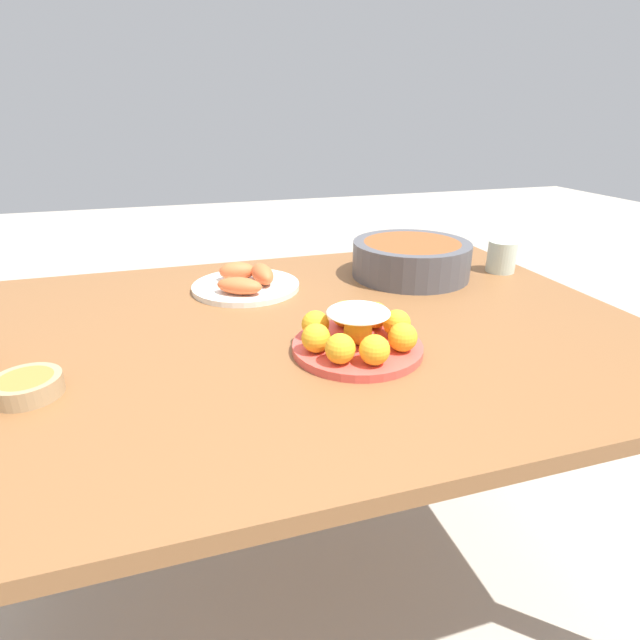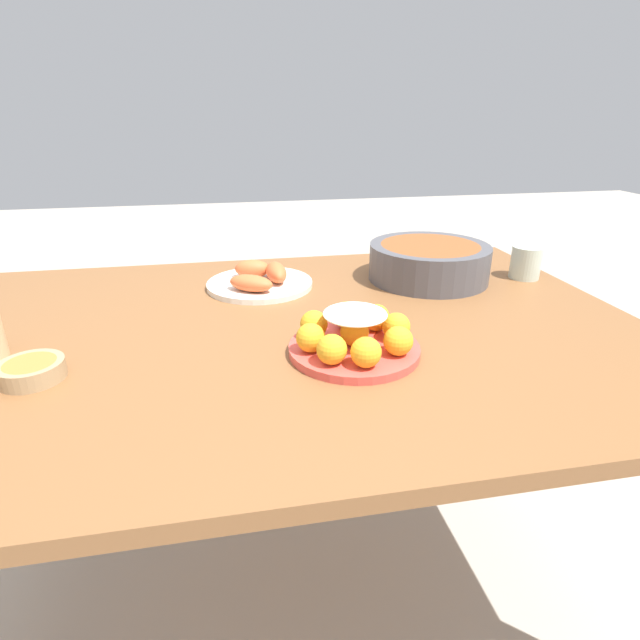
{
  "view_description": "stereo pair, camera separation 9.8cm",
  "coord_description": "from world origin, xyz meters",
  "px_view_note": "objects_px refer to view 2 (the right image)",
  "views": [
    {
      "loc": [
        -0.21,
        -0.94,
        1.17
      ],
      "look_at": [
        0.05,
        -0.08,
        0.79
      ],
      "focal_mm": 28.0,
      "sensor_mm": 36.0,
      "label": 1
    },
    {
      "loc": [
        -0.12,
        -0.97,
        1.17
      ],
      "look_at": [
        0.05,
        -0.08,
        0.79
      ],
      "focal_mm": 28.0,
      "sensor_mm": 36.0,
      "label": 2
    }
  ],
  "objects_px": {
    "dining_table": "(291,360)",
    "cup_far": "(526,262)",
    "cake_plate": "(355,337)",
    "serving_bowl": "(429,261)",
    "seafood_platter": "(260,280)",
    "sauce_bowl": "(31,370)"
  },
  "relations": [
    {
      "from": "dining_table",
      "to": "serving_bowl",
      "type": "relative_size",
      "value": 4.79
    },
    {
      "from": "dining_table",
      "to": "sauce_bowl",
      "type": "distance_m",
      "value": 0.49
    },
    {
      "from": "dining_table",
      "to": "cup_far",
      "type": "distance_m",
      "value": 0.71
    },
    {
      "from": "cup_far",
      "to": "dining_table",
      "type": "bearing_deg",
      "value": -163.03
    },
    {
      "from": "dining_table",
      "to": "cup_far",
      "type": "xyz_separation_m",
      "value": [
        0.67,
        0.2,
        0.13
      ]
    },
    {
      "from": "seafood_platter",
      "to": "cake_plate",
      "type": "bearing_deg",
      "value": -70.73
    },
    {
      "from": "serving_bowl",
      "to": "seafood_platter",
      "type": "height_order",
      "value": "serving_bowl"
    },
    {
      "from": "serving_bowl",
      "to": "seafood_platter",
      "type": "distance_m",
      "value": 0.45
    },
    {
      "from": "dining_table",
      "to": "cake_plate",
      "type": "xyz_separation_m",
      "value": [
        0.1,
        -0.15,
        0.12
      ]
    },
    {
      "from": "cup_far",
      "to": "cake_plate",
      "type": "bearing_deg",
      "value": -147.95
    },
    {
      "from": "seafood_platter",
      "to": "serving_bowl",
      "type": "bearing_deg",
      "value": -2.32
    },
    {
      "from": "dining_table",
      "to": "seafood_platter",
      "type": "height_order",
      "value": "seafood_platter"
    },
    {
      "from": "dining_table",
      "to": "cup_far",
      "type": "height_order",
      "value": "cup_far"
    },
    {
      "from": "sauce_bowl",
      "to": "cup_far",
      "type": "relative_size",
      "value": 1.24
    },
    {
      "from": "seafood_platter",
      "to": "cup_far",
      "type": "height_order",
      "value": "cup_far"
    },
    {
      "from": "cake_plate",
      "to": "seafood_platter",
      "type": "relative_size",
      "value": 0.91
    },
    {
      "from": "sauce_bowl",
      "to": "seafood_platter",
      "type": "bearing_deg",
      "value": 43.99
    },
    {
      "from": "cake_plate",
      "to": "cup_far",
      "type": "bearing_deg",
      "value": 32.05
    },
    {
      "from": "serving_bowl",
      "to": "sauce_bowl",
      "type": "bearing_deg",
      "value": -155.99
    },
    {
      "from": "serving_bowl",
      "to": "seafood_platter",
      "type": "relative_size",
      "value": 1.17
    },
    {
      "from": "dining_table",
      "to": "seafood_platter",
      "type": "xyz_separation_m",
      "value": [
        -0.04,
        0.26,
        0.1
      ]
    },
    {
      "from": "dining_table",
      "to": "cake_plate",
      "type": "relative_size",
      "value": 6.15
    }
  ]
}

